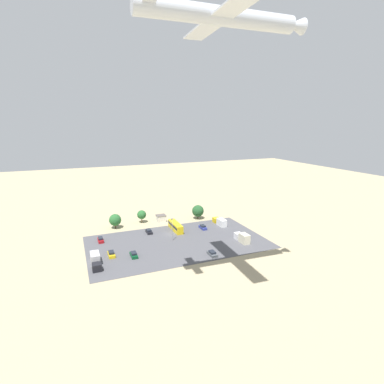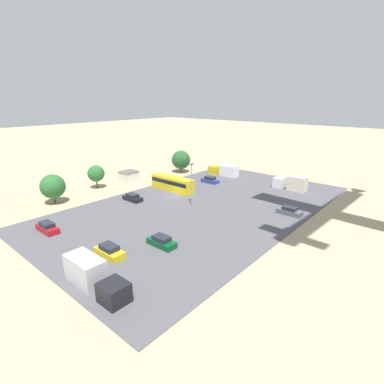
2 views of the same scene
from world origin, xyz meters
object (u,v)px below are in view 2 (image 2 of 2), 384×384
at_px(parked_truck_2, 225,170).
at_px(shed_building, 129,177).
at_px(parked_car_0, 109,251).
at_px(parked_truck_1, 93,276).
at_px(parked_car_3, 162,242).
at_px(parked_car_5, 290,211).
at_px(parked_truck_0, 292,183).
at_px(parked_car_2, 47,228).
at_px(parked_car_1, 133,198).
at_px(parked_car_4, 210,180).
at_px(bus, 172,183).

bearing_deg(parked_truck_2, shed_building, 146.95).
bearing_deg(parked_car_0, parked_truck_1, 41.34).
xyz_separation_m(parked_car_3, parked_car_5, (-23.53, 8.68, -0.02)).
bearing_deg(parked_car_3, parked_truck_0, -3.86).
distance_m(parked_car_0, parked_truck_0, 45.47).
bearing_deg(parked_car_5, parked_car_0, 158.57).
xyz_separation_m(parked_car_2, parked_car_3, (-8.47, 17.05, -0.03)).
distance_m(parked_car_1, parked_truck_0, 35.92).
distance_m(parked_car_4, parked_truck_1, 45.89).
bearing_deg(parked_car_3, shed_building, 59.50).
xyz_separation_m(parked_car_1, parked_car_3, (9.76, 18.85, 0.01)).
bearing_deg(parked_car_0, bus, -151.37).
distance_m(shed_building, parked_truck_1, 43.97).
height_order(parked_car_3, parked_truck_0, parked_truck_0).
relative_size(parked_car_3, parked_car_5, 1.02).
distance_m(shed_building, parked_car_1, 14.68).
relative_size(parked_truck_0, parked_truck_2, 0.85).
bearing_deg(parked_car_4, parked_truck_2, 10.56).
distance_m(parked_car_4, parked_car_5, 25.09).
relative_size(parked_truck_1, parked_truck_2, 1.08).
xyz_separation_m(parked_car_5, parked_truck_0, (-15.03, -6.08, 0.92)).
bearing_deg(parked_car_0, parked_car_4, -162.11).
height_order(parked_car_1, parked_truck_2, parked_truck_2).
xyz_separation_m(parked_car_0, parked_car_2, (1.93, -13.92, -0.02)).
bearing_deg(parked_car_3, parked_truck_2, 23.03).
bearing_deg(parked_car_5, parked_car_1, 116.58).
bearing_deg(parked_truck_0, parked_car_2, 157.33).
relative_size(parked_car_3, parked_truck_1, 0.48).
height_order(parked_car_3, parked_truck_2, parked_truck_2).
relative_size(parked_truck_0, parked_truck_1, 0.79).
bearing_deg(parked_car_5, shed_building, 97.71).
bearing_deg(parked_car_1, parked_truck_0, 143.33).
xyz_separation_m(shed_building, parked_car_3, (18.18, 30.86, -0.74)).
bearing_deg(shed_building, bus, 99.24).
bearing_deg(parked_car_2, parked_car_3, -63.58).
bearing_deg(parked_car_3, parked_car_1, 62.62).
xyz_separation_m(parked_car_0, parked_truck_0, (-45.10, 5.73, 0.85)).
distance_m(parked_truck_0, parked_truck_2, 19.50).
height_order(parked_car_2, parked_car_5, parked_car_2).
relative_size(parked_car_2, parked_truck_1, 0.49).
bearing_deg(parked_car_5, parked_truck_0, 22.02).
distance_m(parked_car_2, parked_truck_0, 50.98).
relative_size(parked_car_2, parked_truck_2, 0.53).
bearing_deg(parked_car_3, parked_car_0, 154.45).
height_order(parked_car_1, parked_truck_1, parked_truck_1).
bearing_deg(parked_truck_1, parked_car_2, -99.92).
bearing_deg(parked_car_3, parked_car_4, 26.17).
xyz_separation_m(parked_car_2, parked_truck_2, (-48.15, 0.18, 0.68)).
bearing_deg(parked_car_3, bus, 41.21).
distance_m(parked_car_2, parked_truck_2, 48.16).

